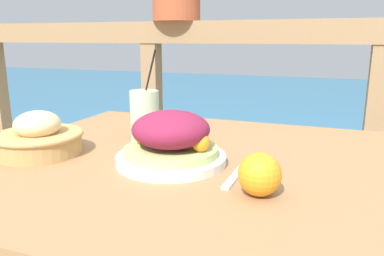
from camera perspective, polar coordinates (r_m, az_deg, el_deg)
name	(u,v)px	position (r m, az deg, el deg)	size (l,w,h in m)	color
patio_table	(191,201)	(0.91, -0.14, -11.12)	(1.01, 0.89, 0.76)	#997047
railing_fence	(253,101)	(1.55, 9.25, 4.02)	(2.80, 0.08, 1.11)	#937551
sea_backdrop	(298,117)	(4.09, 15.82, 1.58)	(12.00, 4.00, 0.44)	teal
salad_plate	(171,141)	(0.83, -3.22, -2.03)	(0.25, 0.25, 0.12)	silver
drink_glass	(145,115)	(1.03, -7.23, 1.91)	(0.08, 0.08, 0.25)	beige
bread_basket	(39,138)	(0.98, -22.31, -1.37)	(0.21, 0.21, 0.11)	tan
fork	(238,173)	(0.79, 6.95, -6.84)	(0.02, 0.18, 0.00)	silver
knife	(261,169)	(0.82, 10.48, -6.21)	(0.03, 0.18, 0.00)	silver
orange_near_basket	(260,174)	(0.68, 10.25, -6.97)	(0.08, 0.08, 0.08)	orange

